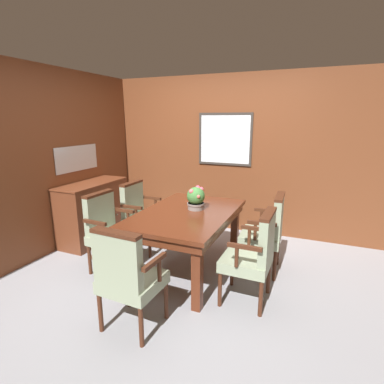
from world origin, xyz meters
TOP-DOWN VIEW (x-y plane):
  - ground_plane at (0.00, 0.00)m, footprint 14.00×14.00m
  - wall_back at (0.00, 1.73)m, footprint 7.20×0.08m
  - wall_left at (-1.88, 0.00)m, footprint 0.08×7.20m
  - dining_table at (0.06, 0.13)m, footprint 1.01×1.55m
  - chair_right_near at (0.91, -0.19)m, footprint 0.46×0.53m
  - chair_right_far at (0.92, 0.49)m, footprint 0.48×0.55m
  - chair_left_far at (-0.80, 0.46)m, footprint 0.46×0.53m
  - chair_left_near at (-0.82, -0.20)m, footprint 0.48×0.55m
  - chair_head_near at (0.03, -1.02)m, footprint 0.54×0.48m
  - potted_plant at (0.11, 0.27)m, footprint 0.21×0.23m
  - sideboard_cabinet at (-1.62, 0.47)m, footprint 0.48×1.12m

SIDE VIEW (x-z plane):
  - ground_plane at x=0.00m, z-range 0.00..0.00m
  - sideboard_cabinet at x=-1.62m, z-range 0.00..0.88m
  - chair_right_near at x=0.91m, z-range 0.05..0.99m
  - chair_right_far at x=0.92m, z-range 0.05..0.99m
  - chair_left_far at x=-0.80m, z-range 0.05..0.99m
  - chair_left_near at x=-0.82m, z-range 0.05..0.99m
  - chair_head_near at x=0.03m, z-range 0.05..0.99m
  - dining_table at x=0.06m, z-range 0.27..1.01m
  - potted_plant at x=0.11m, z-range 0.73..1.02m
  - wall_left at x=-1.88m, z-range 0.00..2.45m
  - wall_back at x=0.00m, z-range 0.00..2.45m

